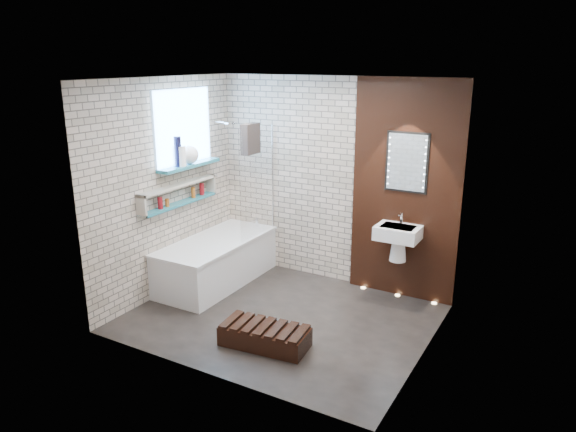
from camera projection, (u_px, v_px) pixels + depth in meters
The scene contains 15 objects.
ground at pixel (281, 317), 6.03m from camera, with size 3.20×3.20×0.00m, color black.
room_shell at pixel (281, 206), 5.66m from camera, with size 3.24×3.20×2.60m.
walnut_panel at pixel (406, 191), 6.27m from camera, with size 1.30×0.06×2.60m, color black.
clerestory_window at pixel (184, 135), 6.52m from camera, with size 0.18×1.00×0.94m.
display_niche at pixel (179, 194), 6.53m from camera, with size 0.14×1.30×0.26m.
bathtub at pixel (217, 261), 6.90m from camera, with size 0.79×1.74×0.70m.
bath_screen at pixel (257, 182), 6.82m from camera, with size 0.01×0.78×1.40m, color white.
towel at pixel (250, 139), 6.54m from camera, with size 0.11×0.29×0.37m, color black.
shower_head at pixel (231, 123), 6.86m from camera, with size 0.18×0.18×0.02m, color silver.
washbasin at pixel (398, 237), 6.25m from camera, with size 0.50×0.36×0.58m.
led_mirror at pixel (407, 162), 6.13m from camera, with size 0.50×0.02×0.70m.
walnut_step at pixel (265, 337), 5.41m from camera, with size 0.88×0.39×0.20m, color black.
niche_bottles at pixel (184, 195), 6.62m from camera, with size 0.06×0.84×0.15m.
sill_vases at pixel (186, 155), 6.49m from camera, with size 0.22×0.36×0.36m.
floor_uplights at pixel (398, 295), 6.58m from camera, with size 0.96×0.06×0.01m.
Camera 1 is at (2.76, -4.71, 2.81)m, focal length 33.47 mm.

